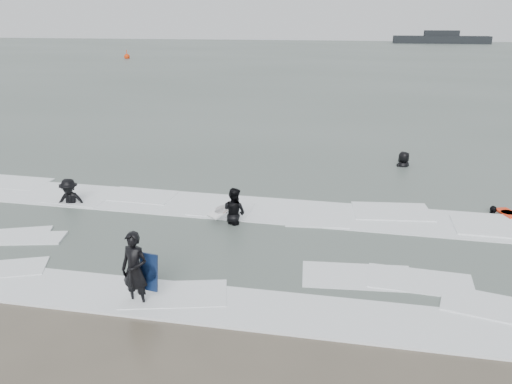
% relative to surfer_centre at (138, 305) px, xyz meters
% --- Properties ---
extents(ground, '(320.00, 320.00, 0.00)m').
position_rel_surfer_centre_xyz_m(ground, '(1.77, 0.94, 0.00)').
color(ground, brown).
rests_on(ground, ground).
extents(sea, '(320.00, 320.00, 0.00)m').
position_rel_surfer_centre_xyz_m(sea, '(1.77, 80.94, 0.06)').
color(sea, '#47544C').
rests_on(sea, ground).
extents(surfer_centre, '(0.80, 0.60, 1.98)m').
position_rel_surfer_centre_xyz_m(surfer_centre, '(0.00, 0.00, 0.00)').
color(surfer_centre, black).
rests_on(surfer_centre, ground).
extents(surfer_wading, '(1.12, 1.01, 1.88)m').
position_rel_surfer_centre_xyz_m(surfer_wading, '(1.08, 5.55, 0.00)').
color(surfer_wading, black).
rests_on(surfer_wading, ground).
extents(surfer_breaker, '(1.34, 0.91, 1.93)m').
position_rel_surfer_centre_xyz_m(surfer_breaker, '(-5.51, 5.99, 0.00)').
color(surfer_breaker, black).
rests_on(surfer_breaker, ground).
extents(surfer_right_near, '(0.75, 0.94, 1.49)m').
position_rel_surfer_centre_xyz_m(surfer_right_near, '(10.12, 8.38, 0.00)').
color(surfer_right_near, black).
rests_on(surfer_right_near, ground).
extents(surfer_right_far, '(1.12, 1.06, 1.93)m').
position_rel_surfer_centre_xyz_m(surfer_right_far, '(7.31, 14.06, 0.00)').
color(surfer_right_far, black).
rests_on(surfer_right_far, ground).
extents(surf_foam, '(30.03, 9.06, 0.09)m').
position_rel_surfer_centre_xyz_m(surf_foam, '(1.77, 4.63, 0.04)').
color(surf_foam, white).
rests_on(surf_foam, ground).
extents(bodyboards, '(11.00, 8.83, 1.25)m').
position_rel_surfer_centre_xyz_m(bodyboards, '(3.91, 4.71, 0.50)').
color(bodyboards, '#0D1C40').
rests_on(bodyboards, ground).
extents(buoy, '(1.00, 1.00, 1.65)m').
position_rel_surfer_centre_xyz_m(buoy, '(-36.36, 74.93, 0.42)').
color(buoy, red).
rests_on(buoy, ground).
extents(vessel_horizon, '(26.57, 4.75, 3.61)m').
position_rel_surfer_centre_xyz_m(vessel_horizon, '(26.11, 147.22, 1.35)').
color(vessel_horizon, black).
rests_on(vessel_horizon, ground).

